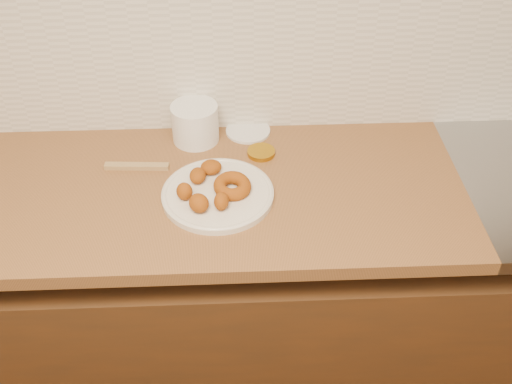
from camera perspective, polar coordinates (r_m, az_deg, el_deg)
The scene contains 10 objects.
base_cabinet at distance 1.99m, azimuth 1.84°, elevation -10.85°, with size 3.60×0.60×0.77m, color #522D14.
butcher_block at distance 1.71m, azimuth -20.02°, elevation -0.50°, with size 2.30×0.62×0.04m, color brown.
backsplash at distance 1.71m, azimuth 1.73°, elevation 14.89°, with size 3.60×0.02×0.60m, color silver.
donut_plate at distance 1.58m, azimuth -3.66°, elevation -0.23°, with size 0.30×0.30×0.02m, color silver.
ring_donut at distance 1.56m, azimuth -2.29°, elevation 0.58°, with size 0.10×0.10×0.03m, color #934300.
fried_dough_chunks at distance 1.56m, azimuth -5.10°, elevation 0.44°, with size 0.15×0.22×0.05m.
plastic_tub at distance 1.77m, azimuth -5.82°, elevation 6.56°, with size 0.14×0.14×0.11m, color white.
tub_lid at distance 1.82m, azimuth -0.76°, elevation 5.86°, with size 0.13×0.13×0.01m, color white.
brass_jar_lid at distance 1.73m, azimuth 0.49°, elevation 3.80°, with size 0.08×0.08×0.01m, color #AD7F16.
wooden_utensil at distance 1.71m, azimuth -11.28°, elevation 2.42°, with size 0.18×0.02×0.01m, color #A48352.
Camera 1 is at (-0.12, 0.44, 1.93)m, focal length 42.00 mm.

